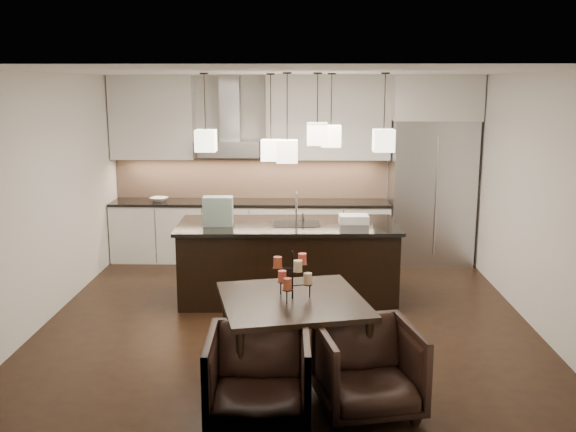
{
  "coord_description": "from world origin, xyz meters",
  "views": [
    {
      "loc": [
        0.17,
        -7.16,
        2.66
      ],
      "look_at": [
        0.0,
        0.2,
        1.15
      ],
      "focal_mm": 40.0,
      "sensor_mm": 36.0,
      "label": 1
    }
  ],
  "objects_px": {
    "island_body": "(288,263)",
    "armchair_right": "(368,369)",
    "refrigerator": "(431,192)",
    "armchair_left": "(259,378)",
    "dining_table": "(292,338)"
  },
  "relations": [
    {
      "from": "dining_table",
      "to": "armchair_left",
      "type": "distance_m",
      "value": 0.87
    },
    {
      "from": "island_body",
      "to": "armchair_left",
      "type": "bearing_deg",
      "value": -95.0
    },
    {
      "from": "dining_table",
      "to": "armchair_left",
      "type": "relative_size",
      "value": 1.51
    },
    {
      "from": "island_body",
      "to": "refrigerator",
      "type": "bearing_deg",
      "value": 38.15
    },
    {
      "from": "dining_table",
      "to": "island_body",
      "type": "bearing_deg",
      "value": 79.41
    },
    {
      "from": "island_body",
      "to": "armchair_right",
      "type": "xyz_separation_m",
      "value": [
        0.72,
        -2.85,
        -0.09
      ]
    },
    {
      "from": "dining_table",
      "to": "armchair_left",
      "type": "height_order",
      "value": "armchair_left"
    },
    {
      "from": "island_body",
      "to": "dining_table",
      "type": "xyz_separation_m",
      "value": [
        0.09,
        -2.22,
        -0.09
      ]
    },
    {
      "from": "refrigerator",
      "to": "armchair_right",
      "type": "height_order",
      "value": "refrigerator"
    },
    {
      "from": "refrigerator",
      "to": "island_body",
      "type": "relative_size",
      "value": 0.82
    },
    {
      "from": "refrigerator",
      "to": "armchair_left",
      "type": "relative_size",
      "value": 2.58
    },
    {
      "from": "dining_table",
      "to": "armchair_left",
      "type": "bearing_deg",
      "value": -119.94
    },
    {
      "from": "island_body",
      "to": "armchair_left",
      "type": "relative_size",
      "value": 3.16
    },
    {
      "from": "dining_table",
      "to": "armchair_right",
      "type": "distance_m",
      "value": 0.89
    },
    {
      "from": "refrigerator",
      "to": "armchair_left",
      "type": "height_order",
      "value": "refrigerator"
    }
  ]
}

